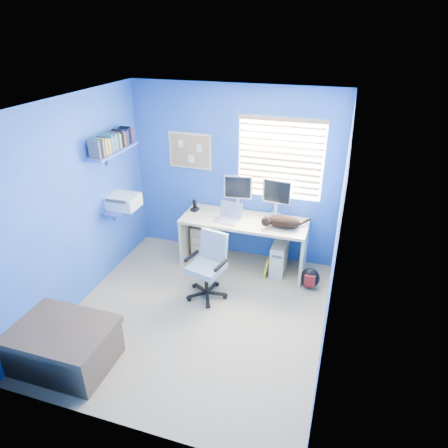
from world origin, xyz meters
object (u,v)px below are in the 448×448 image
(desk, at_px, (244,243))
(laptop, at_px, (227,214))
(tower_pc, at_px, (279,257))
(office_chair, at_px, (208,274))
(cat, at_px, (283,222))

(desk, relative_size, laptop, 5.31)
(laptop, relative_size, tower_pc, 0.73)
(desk, distance_m, office_chair, 0.86)
(tower_pc, bearing_deg, cat, -63.60)
(desk, height_order, tower_pc, desk)
(laptop, xyz_separation_m, office_chair, (-0.04, -0.72, -0.53))
(cat, bearing_deg, tower_pc, 92.73)
(tower_pc, bearing_deg, laptop, -171.05)
(cat, relative_size, office_chair, 0.53)
(cat, height_order, tower_pc, cat)
(desk, xyz_separation_m, laptop, (-0.22, -0.10, 0.48))
(laptop, distance_m, office_chair, 0.89)
(cat, relative_size, tower_pc, 1.01)
(desk, height_order, laptop, laptop)
(laptop, bearing_deg, tower_pc, 16.77)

